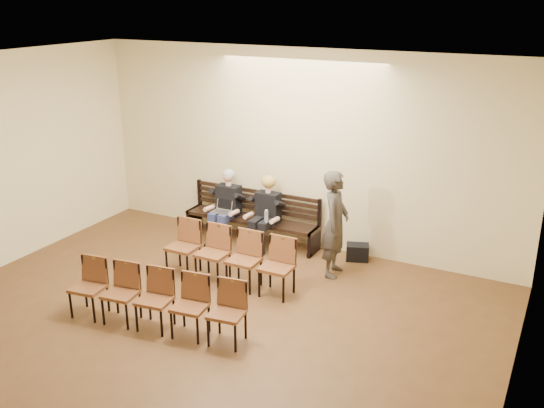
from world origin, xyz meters
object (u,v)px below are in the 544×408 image
Objects in this scene: laptop at (221,213)px; chair_row_back at (154,300)px; bench at (251,229)px; seated_man at (226,206)px; bag at (357,252)px; water_bottle at (266,223)px; seated_woman at (266,215)px; passerby at (335,216)px; chair_row_front at (228,257)px.

laptop is 0.13× the size of chair_row_back.
chair_row_back reaches higher than bench.
laptop is (-0.00, -0.18, -0.08)m from seated_man.
bench is 6.84× the size of bag.
water_bottle is (0.50, -0.35, 0.34)m from bench.
bag is 3.81m from chair_row_back.
passerby is at bearing -17.57° from seated_woman.
bag is at bearing 49.50° from chair_row_front.
bag is 0.19× the size of passerby.
chair_row_front is at bearing 121.09° from passerby.
seated_man is at bearing 180.00° from seated_woman.
bench is 0.65m from laptop.
seated_man is 3.28m from chair_row_back.
chair_row_front is at bearing -72.89° from bench.
water_bottle is at bearing 72.02° from passerby.
water_bottle is 2.96m from chair_row_back.
seated_man reaches higher than seated_woman.
laptop is at bearing 176.94° from water_bottle.
passerby is (1.86, -0.60, 0.78)m from bench.
passerby is 0.93× the size of chair_row_front.
laptop is 2.56m from bag.
laptop is 2.39m from passerby.
bench is 1.01× the size of chair_row_back.
water_bottle is 0.60× the size of bag.
bench is 11.32× the size of water_bottle.
bench is at bearing 106.89° from chair_row_front.
passerby is at bearing 0.94° from laptop.
seated_woman is 5.30× the size of water_bottle.
water_bottle is at bearing -35.19° from bench.
seated_man reaches higher than bench.
bench is 2.03m from bag.
water_bottle is at bearing 90.73° from chair_row_front.
chair_row_back is (-0.03, -3.18, -0.19)m from seated_woman.
bench reaches higher than bag.
seated_man is 3.38× the size of bag.
chair_row_front is at bearing -57.96° from seated_man.
seated_man reaches higher than chair_row_front.
seated_woman is 0.27m from water_bottle.
bench is at bearing 88.58° from chair_row_back.
seated_woman reaches higher than chair_row_front.
chair_row_back is (0.80, -3.18, -0.22)m from seated_man.
chair_row_back is (-1.53, -2.70, -0.59)m from passerby.
seated_woman is 0.47× the size of chair_row_back.
passerby is at bearing 38.64° from chair_row_front.
bag is 0.18× the size of chair_row_front.
seated_man is 0.19m from laptop.
seated_woman is (0.36, -0.12, 0.38)m from bench.
seated_woman is (0.82, 0.00, -0.04)m from seated_man.
seated_woman reaches higher than water_bottle.
laptop is at bearing -170.92° from bag.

